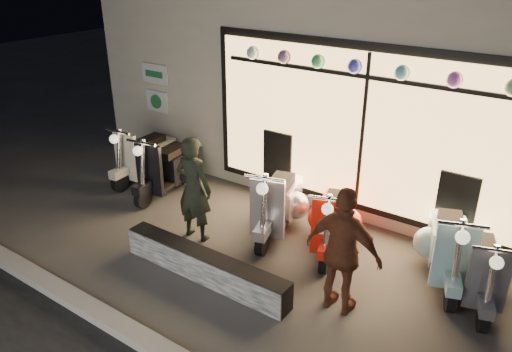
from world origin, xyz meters
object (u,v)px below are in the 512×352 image
at_px(woman, 343,252).
at_px(scooter_silver, 279,201).
at_px(man, 194,189).
at_px(graffiti_barrier, 205,266).
at_px(scooter_red, 334,218).

bearing_deg(woman, scooter_silver, -35.46).
relative_size(scooter_silver, man, 0.98).
relative_size(graffiti_barrier, scooter_silver, 1.61).
height_order(scooter_silver, woman, woman).
bearing_deg(scooter_red, scooter_silver, 164.79).
height_order(scooter_red, woman, woman).
distance_m(scooter_silver, man, 1.37).
bearing_deg(man, scooter_red, -153.74).
bearing_deg(graffiti_barrier, scooter_red, 60.93).
xyz_separation_m(scooter_red, woman, (0.76, -1.31, 0.40)).
xyz_separation_m(graffiti_barrier, scooter_red, (0.99, 1.79, 0.23)).
relative_size(graffiti_barrier, scooter_red, 1.75).
bearing_deg(graffiti_barrier, woman, 15.16).
relative_size(scooter_red, man, 0.90).
bearing_deg(man, graffiti_barrier, 133.84).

